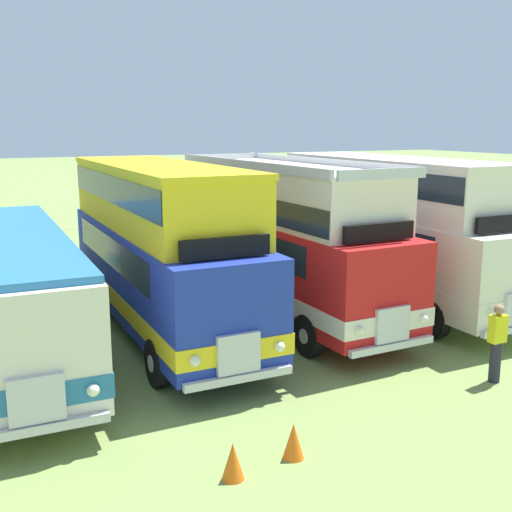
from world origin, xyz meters
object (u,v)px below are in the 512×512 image
object	(u,v)px
bus_sixth_in_row	(160,242)
cone_mid_row	(293,441)
cone_far_end	(233,461)
marshal_person	(497,343)
bus_seventh_in_row	(283,235)
bus_fifth_in_row	(11,284)
bus_eighth_in_row	(392,224)

from	to	relation	value
bus_sixth_in_row	cone_mid_row	distance (m)	7.52
cone_mid_row	cone_far_end	size ratio (longest dim) A/B	1.01
cone_far_end	marshal_person	world-z (taller)	marshal_person
bus_seventh_in_row	cone_mid_row	size ratio (longest dim) A/B	15.85
bus_fifth_in_row	cone_far_end	bearing A→B (deg)	-70.84
bus_eighth_in_row	marshal_person	bearing A→B (deg)	-107.28
bus_sixth_in_row	bus_eighth_in_row	xyz separation A→B (m)	(7.39, -0.15, 0.00)
bus_eighth_in_row	bus_seventh_in_row	bearing A→B (deg)	176.51
bus_seventh_in_row	bus_eighth_in_row	xyz separation A→B (m)	(3.70, -0.23, 0.11)
cone_mid_row	cone_far_end	distance (m)	1.17
cone_mid_row	bus_seventh_in_row	bearing A→B (deg)	63.13
bus_sixth_in_row	marshal_person	world-z (taller)	bus_sixth_in_row
bus_eighth_in_row	cone_far_end	bearing A→B (deg)	-139.91
bus_seventh_in_row	cone_mid_row	xyz separation A→B (m)	(-3.69, -7.28, -2.05)
bus_fifth_in_row	bus_sixth_in_row	world-z (taller)	bus_sixth_in_row
bus_fifth_in_row	marshal_person	xyz separation A→B (m)	(9.17, -6.27, -0.87)
bus_seventh_in_row	cone_mid_row	world-z (taller)	bus_seventh_in_row
bus_sixth_in_row	marshal_person	distance (m)	8.50
cone_mid_row	cone_far_end	world-z (taller)	cone_mid_row
bus_sixth_in_row	bus_seventh_in_row	world-z (taller)	bus_seventh_in_row
bus_sixth_in_row	cone_far_end	size ratio (longest dim) A/B	16.20
bus_sixth_in_row	marshal_person	bearing A→B (deg)	-49.08
bus_sixth_in_row	cone_mid_row	bearing A→B (deg)	-89.97
bus_sixth_in_row	cone_far_end	bearing A→B (deg)	-98.95
bus_sixth_in_row	bus_eighth_in_row	size ratio (longest dim) A/B	1.00
bus_seventh_in_row	cone_far_end	xyz separation A→B (m)	(-4.85, -7.42, -2.05)
marshal_person	bus_seventh_in_row	bearing A→B (deg)	105.59
bus_eighth_in_row	marshal_person	size ratio (longest dim) A/B	5.73
bus_sixth_in_row	marshal_person	xyz separation A→B (m)	(5.47, -6.31, -1.58)
bus_sixth_in_row	bus_fifth_in_row	bearing A→B (deg)	-179.29
cone_mid_row	cone_far_end	xyz separation A→B (m)	(-1.16, -0.14, -0.00)
marshal_person	cone_mid_row	bearing A→B (deg)	-170.74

